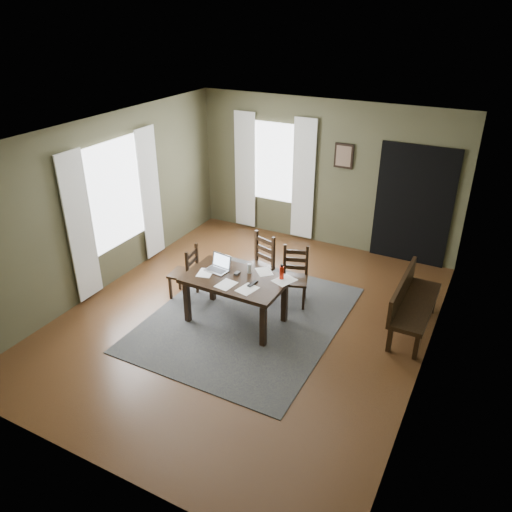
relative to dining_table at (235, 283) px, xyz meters
The scene contains 26 objects.
ground 0.66m from the dining_table, 50.13° to the left, with size 5.00×6.00×0.01m.
room_shell 1.18m from the dining_table, 50.13° to the left, with size 5.02×6.02×2.71m.
rug 0.65m from the dining_table, 50.13° to the left, with size 2.60×3.20×0.01m.
dining_table is the anchor object (origin of this frame).
chair_end 1.07m from the dining_table, 167.29° to the left, with size 0.43×0.43×0.87m.
chair_back_left 0.91m from the dining_table, 95.85° to the left, with size 0.53×0.53×0.96m.
chair_back_right 1.04m from the dining_table, 58.50° to the left, with size 0.50×0.50×0.90m.
bench 2.45m from the dining_table, 22.74° to the left, with size 0.46×1.44×0.81m.
laptop 0.38m from the dining_table, 161.54° to the left, with size 0.35×0.29×0.22m.
computer_mouse 0.15m from the dining_table, 106.72° to the left, with size 0.06×0.10×0.03m, color #3F3F42.
tv_remote 0.31m from the dining_table, ahead, with size 0.05×0.19×0.02m, color black.
drinking_glass 0.30m from the dining_table, 65.90° to the left, with size 0.06×0.06×0.14m, color silver.
water_bottle 0.67m from the dining_table, 25.64° to the left, with size 0.08×0.08×0.23m.
paper_a 0.47m from the dining_table, behind, with size 0.20×0.26×0.00m, color white.
paper_b 0.36m from the dining_table, 33.12° to the right, with size 0.22×0.29×0.00m, color white.
paper_c 0.45m from the dining_table, 51.49° to the left, with size 0.21×0.27×0.00m, color white.
paper_d 0.69m from the dining_table, 21.83° to the left, with size 0.24×0.31×0.00m, color white.
paper_e 0.24m from the dining_table, 95.56° to the right, with size 0.22×0.28×0.00m, color white.
window_left 2.52m from the dining_table, behind, with size 0.01×1.30×1.70m.
window_back 3.32m from the dining_table, 106.13° to the left, with size 1.00×0.01×1.50m.
curtain_left_near 2.45m from the dining_table, 168.04° to the right, with size 0.03×0.48×2.30m.
curtain_left_far 2.66m from the dining_table, 153.87° to the left, with size 0.03×0.48×2.30m.
curtain_back_left 3.47m from the dining_table, 116.30° to the left, with size 0.44×0.03×2.30m.
curtain_back_right 3.13m from the dining_table, 95.13° to the left, with size 0.44×0.03×2.30m.
framed_picture 3.32m from the dining_table, 81.64° to the left, with size 0.34×0.03×0.44m.
doorway_back 3.58m from the dining_table, 60.45° to the left, with size 1.30×0.03×2.10m.
Camera 1 is at (2.96, -5.37, 4.18)m, focal length 35.00 mm.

